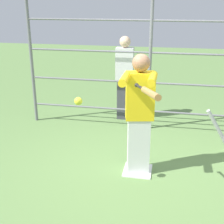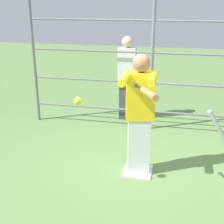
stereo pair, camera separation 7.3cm
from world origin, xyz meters
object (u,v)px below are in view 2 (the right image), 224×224
object	(u,v)px
baseball_bat_swinging	(147,92)
bystander_behind_fence	(127,77)
softball_in_flight	(78,101)
batter	(140,112)

from	to	relation	value
baseball_bat_swinging	bystander_behind_fence	bearing A→B (deg)	-76.83
baseball_bat_swinging	softball_in_flight	distance (m)	0.93
batter	baseball_bat_swinging	distance (m)	1.09
softball_in_flight	baseball_bat_swinging	bearing A→B (deg)	159.14
batter	bystander_behind_fence	world-z (taller)	batter
batter	softball_in_flight	bearing A→B (deg)	42.12
softball_in_flight	batter	bearing A→B (deg)	-137.88
baseball_bat_swinging	softball_in_flight	bearing A→B (deg)	-20.86
bystander_behind_fence	softball_in_flight	bearing A→B (deg)	86.98
batter	baseball_bat_swinging	bearing A→B (deg)	100.81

